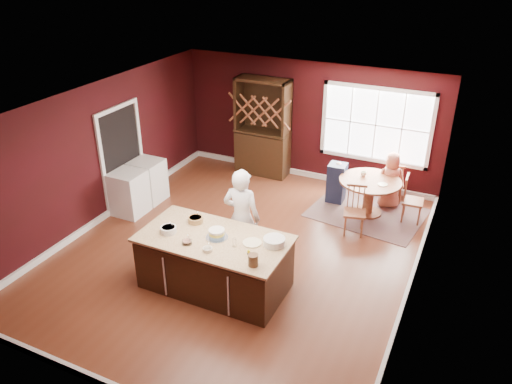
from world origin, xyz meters
TOP-DOWN VIEW (x-y plane):
  - room_shell at (0.00, 0.00)m, footprint 7.00×7.00m
  - window at (1.50, 3.47)m, footprint 2.36×0.10m
  - doorway at (-2.97, 0.60)m, footprint 0.08×1.26m
  - kitchen_island at (0.12, -1.09)m, footprint 2.33×1.22m
  - dining_table at (1.75, 2.32)m, footprint 1.23×1.23m
  - baker at (0.21, -0.31)m, footprint 0.68×0.48m
  - layer_cake at (0.17, -1.07)m, footprint 0.35×0.35m
  - bowl_blue at (-0.59, -1.26)m, footprint 0.26×0.26m
  - bowl_yellow at (-0.38, -0.81)m, footprint 0.24×0.24m
  - bowl_pink at (-0.15, -1.41)m, footprint 0.16×0.16m
  - bowl_olive at (0.22, -1.45)m, footprint 0.15×0.15m
  - drinking_glass at (0.52, -1.17)m, footprint 0.07×0.07m
  - dinner_plate at (0.73, -0.98)m, footprint 0.29×0.29m
  - white_tub at (1.04, -0.87)m, footprint 0.33×0.33m
  - stoneware_crock at (0.99, -1.49)m, footprint 0.15×0.15m
  - toy_figurine at (0.81, -1.27)m, footprint 0.04×0.04m
  - rug at (1.75, 2.32)m, footprint 2.37×1.95m
  - chair_east at (2.60, 2.39)m, footprint 0.41×0.43m
  - chair_south at (1.69, 1.45)m, footprint 0.49×0.47m
  - chair_north at (2.10, 3.11)m, footprint 0.44×0.43m
  - seated_woman at (2.06, 2.82)m, footprint 0.68×0.57m
  - high_chair at (0.99, 2.57)m, footprint 0.37×0.37m
  - toddler at (1.00, 2.67)m, footprint 0.18×0.14m
  - table_plate at (2.01, 2.22)m, footprint 0.19×0.19m
  - table_cup at (1.57, 2.45)m, footprint 0.13×0.13m
  - hutch at (-1.02, 3.22)m, footprint 1.24×0.52m
  - washer at (-2.64, 0.28)m, footprint 0.62×0.60m
  - dryer at (-2.64, 0.92)m, footprint 0.62×0.60m

SIDE VIEW (x-z plane):
  - rug at x=1.75m, z-range 0.00..0.01m
  - kitchen_island at x=0.12m, z-range -0.02..0.90m
  - high_chair at x=0.99m, z-range 0.00..0.89m
  - dryer at x=-2.64m, z-range 0.00..0.90m
  - washer at x=-2.64m, z-range 0.00..0.90m
  - chair_north at x=2.10m, z-range 0.00..0.90m
  - chair_east at x=2.60m, z-range 0.00..0.96m
  - chair_south at x=1.69m, z-range 0.00..0.97m
  - dining_table at x=1.75m, z-range 0.16..0.91m
  - seated_woman at x=2.06m, z-range 0.00..1.20m
  - table_plate at x=2.01m, z-range 0.75..0.76m
  - table_cup at x=1.57m, z-range 0.75..0.84m
  - toddler at x=1.00m, z-range 0.68..0.94m
  - baker at x=0.21m, z-range 0.00..1.77m
  - dinner_plate at x=0.73m, z-range 0.92..0.94m
  - bowl_olive at x=0.22m, z-range 0.92..0.97m
  - bowl_pink at x=-0.15m, z-range 0.92..0.98m
  - toy_figurine at x=0.81m, z-range 0.92..0.99m
  - bowl_yellow at x=-0.38m, z-range 0.92..1.01m
  - bowl_blue at x=-0.59m, z-range 0.92..1.02m
  - white_tub at x=1.04m, z-range 0.92..1.03m
  - drinking_glass at x=0.52m, z-range 0.92..1.05m
  - layer_cake at x=0.17m, z-range 0.92..1.06m
  - stoneware_crock at x=0.99m, z-range 0.92..1.10m
  - doorway at x=-2.97m, z-range -0.04..2.09m
  - hutch at x=-1.02m, z-range 0.00..2.28m
  - room_shell at x=0.00m, z-range -2.15..4.85m
  - window at x=1.50m, z-range 0.67..2.33m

